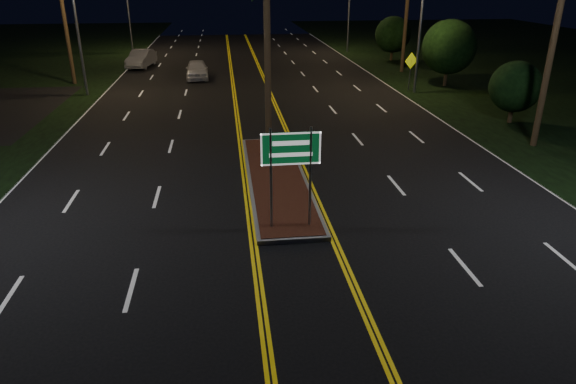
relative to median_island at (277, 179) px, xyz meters
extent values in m
plane|color=black|center=(0.00, -7.00, -0.08)|extent=(120.00, 120.00, 0.00)
cube|color=gray|center=(0.00, 0.00, -0.01)|extent=(2.25, 10.25, 0.15)
cube|color=#592819|center=(0.00, 0.00, 0.08)|extent=(2.00, 10.00, 0.02)
cylinder|color=gray|center=(-0.60, -4.20, 1.67)|extent=(0.08, 0.08, 3.20)
cylinder|color=gray|center=(0.60, -4.20, 1.67)|extent=(0.08, 0.08, 3.20)
cube|color=#07471E|center=(0.00, -4.20, 2.62)|extent=(1.80, 0.04, 1.00)
cube|color=white|center=(0.00, -4.22, 2.62)|extent=(1.80, 0.01, 1.00)
cylinder|color=gray|center=(-11.00, 17.00, 4.42)|extent=(0.18, 0.18, 9.00)
cylinder|color=gray|center=(-11.00, 37.00, 4.42)|extent=(0.18, 0.18, 9.00)
cylinder|color=gray|center=(11.00, 15.00, 4.42)|extent=(0.18, 0.18, 9.00)
cylinder|color=gray|center=(11.00, 35.00, 4.42)|extent=(0.18, 0.18, 9.00)
cylinder|color=#382819|center=(0.00, 3.50, 3.67)|extent=(0.28, 0.28, 7.50)
cylinder|color=#382819|center=(-12.80, 21.00, 3.92)|extent=(0.28, 0.28, 8.00)
cylinder|color=#382819|center=(12.50, 3.00, 4.17)|extent=(0.28, 0.28, 8.50)
cylinder|color=#382819|center=(12.80, 23.00, 4.67)|extent=(0.28, 0.28, 9.50)
cylinder|color=#382819|center=(13.50, 7.00, 0.37)|extent=(0.24, 0.24, 0.90)
sphere|color=black|center=(13.50, 7.00, 1.87)|extent=(2.70, 2.70, 2.70)
cylinder|color=#382819|center=(14.00, 17.00, 0.55)|extent=(0.24, 0.24, 1.26)
sphere|color=black|center=(14.00, 17.00, 2.65)|extent=(3.78, 3.78, 3.78)
cylinder|color=#382819|center=(13.80, 29.00, 0.46)|extent=(0.24, 0.24, 1.08)
sphere|color=black|center=(13.80, 29.00, 2.26)|extent=(3.24, 3.24, 3.24)
imported|color=white|center=(-3.89, 22.01, 0.73)|extent=(2.30, 4.96, 1.63)
imported|color=#B1B3BB|center=(-8.89, 28.00, 0.77)|extent=(3.01, 5.40, 1.70)
cylinder|color=gray|center=(10.80, 15.61, 1.05)|extent=(0.07, 0.07, 2.26)
cube|color=#F8FE0D|center=(10.80, 15.59, 1.97)|extent=(1.02, 0.45, 1.09)
camera|label=1|loc=(-1.87, -18.56, 7.38)|focal=32.00mm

